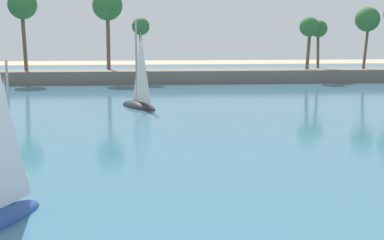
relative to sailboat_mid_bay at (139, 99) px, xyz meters
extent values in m
cube|color=#386B84|center=(0.82, 13.60, -0.82)|extent=(220.00, 103.49, 0.06)
cube|color=slate|center=(0.82, 25.35, 0.05)|extent=(98.13, 6.00, 1.80)
cylinder|color=brown|center=(23.72, 24.72, 3.92)|extent=(0.79, 0.54, 5.96)
sphere|color=#2D6633|center=(23.72, 24.72, 6.89)|extent=(2.77, 2.77, 2.77)
cylinder|color=brown|center=(32.08, 24.70, 4.44)|extent=(0.75, 0.63, 7.00)
sphere|color=#2D6633|center=(32.08, 24.70, 7.93)|extent=(3.49, 3.49, 3.49)
cylinder|color=brown|center=(0.21, 25.38, 3.94)|extent=(0.64, 0.74, 6.00)
sphere|color=#2D6633|center=(0.21, 25.38, 6.92)|extent=(2.43, 2.43, 2.43)
cylinder|color=brown|center=(25.69, 26.60, 3.78)|extent=(0.61, 0.49, 5.69)
sphere|color=#2D6633|center=(25.69, 26.60, 6.62)|extent=(2.48, 2.48, 2.48)
cylinder|color=brown|center=(-4.35, 26.69, 5.37)|extent=(0.57, 0.70, 8.87)
sphere|color=#2D6633|center=(-4.35, 26.69, 9.80)|extent=(4.18, 4.18, 4.18)
cylinder|color=brown|center=(-15.76, 26.31, 5.39)|extent=(0.76, 0.66, 8.90)
sphere|color=#2D6633|center=(-15.76, 26.31, 9.83)|extent=(3.93, 3.93, 3.93)
pyramid|color=silver|center=(-4.98, -30.55, 2.37)|extent=(1.08, 2.11, 5.32)
ellipsoid|color=black|center=(-0.06, 0.12, -0.79)|extent=(4.28, 6.26, 1.21)
cylinder|color=gray|center=(-0.19, 0.39, 3.61)|extent=(0.18, 0.18, 7.59)
pyramid|color=silver|center=(0.26, -0.54, 3.04)|extent=(1.35, 2.54, 6.45)
ellipsoid|color=yellow|center=(-6.39, -23.74, -0.79)|extent=(3.06, 4.41, 0.86)
cylinder|color=gray|center=(-6.29, -23.93, 2.32)|extent=(0.13, 0.13, 5.36)
pyramid|color=silver|center=(-6.61, -23.28, 1.91)|extent=(0.97, 1.79, 4.56)
camera|label=1|loc=(0.40, -51.87, 6.46)|focal=51.69mm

